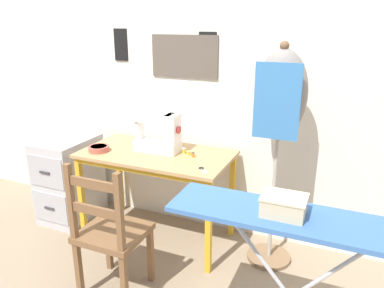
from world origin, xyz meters
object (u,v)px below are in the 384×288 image
Objects in this scene: thread_spool_mid_table at (189,153)px; fabric_bowl at (99,148)px; wooden_chair at (111,234)px; thread_spool_near_machine at (184,151)px; scissors at (202,169)px; storage_box at (284,205)px; ironing_board at (297,227)px; dress_form at (280,106)px; filing_cabinet at (70,179)px; sewing_machine at (160,134)px; thread_spool_far_edge at (193,155)px.

fabric_bowl is at bearing -164.36° from thread_spool_mid_table.
wooden_chair reaches higher than fabric_bowl.
thread_spool_near_machine is 0.84m from wooden_chair.
storage_box is at bearing -44.73° from scissors.
thread_spool_near_machine is 1.30m from ironing_board.
dress_form reaches higher than scissors.
fabric_bowl is 1.73m from ironing_board.
scissors is 0.53× the size of storage_box.
fabric_bowl is 0.21× the size of filing_cabinet.
scissors is 0.66m from dress_form.
thread_spool_mid_table is at bearing 134.48° from storage_box.
thread_spool_mid_table is at bearing -20.38° from thread_spool_near_machine.
thread_spool_near_machine is at bearing 159.62° from thread_spool_mid_table.
thread_spool_far_edge is (0.29, -0.03, -0.12)m from sewing_machine.
thread_spool_mid_table is 0.04× the size of wooden_chair.
wooden_chair reaches higher than filing_cabinet.
wooden_chair is at bearing -49.64° from fabric_bowl.
thread_spool_near_machine is 0.03× the size of dress_form.
sewing_machine is at bearing 153.47° from scissors.
scissors is 2.35× the size of thread_spool_near_machine.
ironing_board is at bearing -43.67° from thread_spool_far_edge.
scissors is 0.07× the size of dress_form.
fabric_bowl is 0.66m from thread_spool_near_machine.
thread_spool_mid_table is 0.02× the size of dress_form.
dress_form reaches higher than storage_box.
wooden_chair is 0.58× the size of dress_form.
sewing_machine is at bearing 143.48° from ironing_board.
thread_spool_near_machine is at bearing 77.73° from wooden_chair.
fabric_bowl is at bearing -167.42° from thread_spool_far_edge.
storage_box reaches higher than scissors.
wooden_chair reaches higher than thread_spool_far_edge.
ironing_board is at bearing -36.52° from sewing_machine.
thread_spool_near_machine is at bearing 18.17° from fabric_bowl.
thread_spool_near_machine is at bearing 135.90° from scissors.
thread_spool_near_machine reaches higher than thread_spool_mid_table.
thread_spool_far_edge is at bearing -176.28° from dress_form.
dress_form is (1.33, 0.20, 0.41)m from fabric_bowl.
thread_spool_mid_table is at bearing -179.04° from dress_form.
scissors is 0.09× the size of ironing_board.
sewing_machine is at bearing -179.22° from dress_form.
wooden_chair is at bearing -87.64° from sewing_machine.
filing_cabinet is 2.26m from ironing_board.
ironing_board is (0.96, -0.88, 0.05)m from thread_spool_near_machine.
storage_box is (1.53, -0.68, 0.15)m from fabric_bowl.
sewing_machine is 0.23× the size of dress_form.
dress_form is at bearing 1.70° from filing_cabinet.
sewing_machine is 3.46× the size of scissors.
storage_box reaches higher than filing_cabinet.
storage_box reaches higher than thread_spool_far_edge.
sewing_machine is 0.27m from thread_spool_mid_table.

